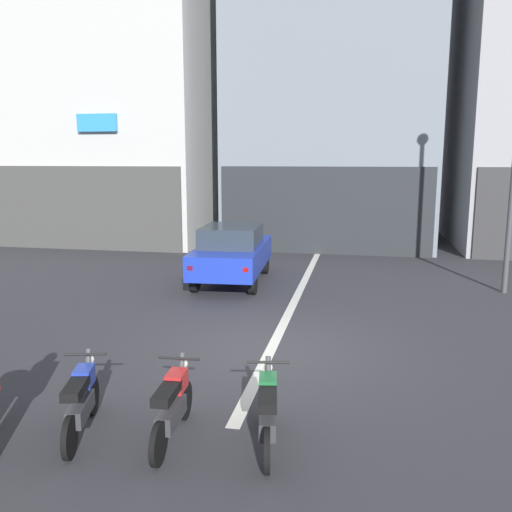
% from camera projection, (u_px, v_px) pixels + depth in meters
% --- Properties ---
extents(ground_plane, '(120.00, 120.00, 0.00)m').
position_uv_depth(ground_plane, '(271.00, 350.00, 10.04)').
color(ground_plane, '#333338').
extents(lane_centre_line, '(0.20, 18.00, 0.01)m').
position_uv_depth(lane_centre_line, '(305.00, 280.00, 15.83)').
color(lane_centre_line, silver).
rests_on(lane_centre_line, ground).
extents(building_corner_left, '(9.63, 9.35, 13.02)m').
position_uv_depth(building_corner_left, '(114.00, 90.00, 24.45)').
color(building_corner_left, silver).
rests_on(building_corner_left, ground).
extents(building_mid_block, '(8.04, 7.67, 15.65)m').
position_uv_depth(building_mid_block, '(335.00, 52.00, 22.34)').
color(building_mid_block, gray).
rests_on(building_mid_block, ground).
extents(car_blue_crossing_near, '(1.98, 4.19, 1.64)m').
position_uv_depth(car_blue_crossing_near, '(232.00, 252.00, 15.35)').
color(car_blue_crossing_near, black).
rests_on(car_blue_crossing_near, ground).
extents(motorcycle_blue_row_leftmost, '(0.60, 1.63, 0.98)m').
position_uv_depth(motorcycle_blue_row_leftmost, '(81.00, 400.00, 6.95)').
color(motorcycle_blue_row_leftmost, black).
rests_on(motorcycle_blue_row_leftmost, ground).
extents(motorcycle_red_row_left_mid, '(0.55, 1.67, 0.98)m').
position_uv_depth(motorcycle_red_row_left_mid, '(173.00, 405.00, 6.80)').
color(motorcycle_red_row_left_mid, black).
rests_on(motorcycle_red_row_left_mid, ground).
extents(motorcycle_green_row_centre, '(0.55, 1.66, 0.98)m').
position_uv_depth(motorcycle_green_row_centre, '(268.00, 410.00, 6.67)').
color(motorcycle_green_row_centre, black).
rests_on(motorcycle_green_row_centre, ground).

